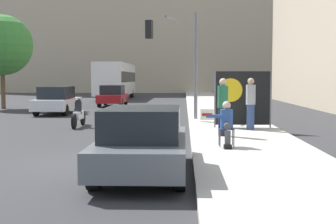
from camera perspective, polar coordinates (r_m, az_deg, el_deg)
The scene contains 13 objects.
ground_plane at distance 11.01m, azimuth -6.62°, elevation -6.44°, with size 160.00×160.00×0.00m, color #303033.
sidewalk_curb at distance 25.84m, azimuth 6.09°, elevation -0.14°, with size 3.30×90.00×0.17m, color #B7B2A8.
seated_protester at distance 12.69m, azimuth 7.08°, elevation -1.26°, with size 0.91×0.77×1.23m.
jogger_on_sidewalk at distance 15.02m, azimuth 6.70°, elevation 0.69°, with size 0.34×0.34×1.84m.
pedestrian_behind at distance 17.00m, azimuth 10.04°, elevation 1.08°, with size 0.34×0.34×1.85m.
protest_banner at distance 17.66m, azimuth 9.03°, elevation 1.70°, with size 2.13×0.06×2.10m.
traffic_light_pole at distance 21.50m, azimuth 1.04°, elevation 7.88°, with size 2.41×2.17×4.81m.
parked_car_curbside at distance 9.69m, azimuth -3.10°, elevation -3.62°, with size 1.76×4.33×1.42m.
car_on_road_nearest at distance 26.86m, azimuth -13.35°, elevation 1.38°, with size 1.78×4.47×1.54m.
car_on_road_midblock at distance 33.64m, azimuth -6.75°, elevation 1.98°, with size 1.73×4.11×1.50m.
city_bus_on_road at distance 45.37m, azimuth -6.35°, elevation 4.07°, with size 2.54×11.62×3.38m.
motorcycle_on_road at distance 19.62m, azimuth -10.86°, elevation -0.29°, with size 0.28×2.22×1.18m.
street_tree_midblock at distance 32.42m, azimuth -19.59°, elevation 7.69°, with size 3.94×3.94×6.11m.
Camera 1 is at (1.63, -10.70, 2.03)m, focal length 50.00 mm.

